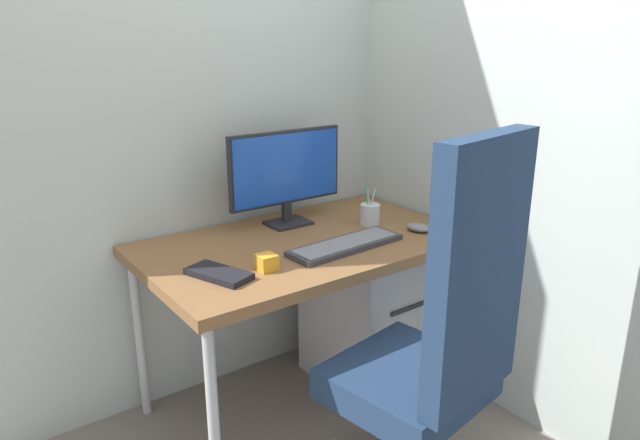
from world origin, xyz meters
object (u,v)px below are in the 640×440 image
monitor (286,171)px  pen_holder (369,214)px  keyboard (346,245)px  mouse (419,228)px  desk_clamp_accessory (267,262)px  filing_cabinet (370,313)px  notebook (219,274)px  office_chair (439,338)px

monitor → pen_holder: (0.28, -0.21, -0.18)m
keyboard → mouse: 0.36m
pen_holder → desk_clamp_accessory: size_ratio=2.54×
mouse → pen_holder: pen_holder is taller
filing_cabinet → monitor: monitor is taller
keyboard → desk_clamp_accessory: bearing=-178.2°
mouse → desk_clamp_accessory: bearing=160.4°
filing_cabinet → keyboard: 0.53m
mouse → desk_clamp_accessory: size_ratio=1.71×
keyboard → notebook: bearing=176.5°
keyboard → pen_holder: bearing=32.4°
pen_holder → mouse: bearing=-61.4°
pen_holder → monitor: bearing=142.2°
office_chair → mouse: size_ratio=11.73×
monitor → notebook: size_ratio=2.33×
office_chair → monitor: 0.99m
desk_clamp_accessory → pen_holder: bearing=15.9°
mouse → notebook: mouse is taller
keyboard → notebook: 0.52m
filing_cabinet → monitor: 0.74m
office_chair → pen_holder: size_ratio=7.87×
office_chair → keyboard: bearing=82.6°
office_chair → notebook: (-0.45, 0.58, 0.13)m
keyboard → notebook: size_ratio=2.13×
keyboard → office_chair: bearing=-97.4°
filing_cabinet → pen_holder: 0.46m
desk_clamp_accessory → notebook: bearing=165.2°
notebook → office_chair: bearing=-72.4°
filing_cabinet → keyboard: (-0.27, -0.15, 0.43)m
notebook → filing_cabinet: bearing=-11.1°
mouse → pen_holder: bearing=100.2°
office_chair → mouse: 0.69m
notebook → desk_clamp_accessory: size_ratio=3.59×
monitor → pen_holder: monitor is taller
monitor → notebook: 0.64m
monitor → office_chair: bearing=-93.2°
office_chair → filing_cabinet: bearing=64.3°
office_chair → monitor: bearing=86.8°
keyboard → mouse: size_ratio=4.48×
monitor → mouse: bearing=-46.7°
filing_cabinet → desk_clamp_accessory: (-0.62, -0.16, 0.44)m
keyboard → filing_cabinet: bearing=29.9°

